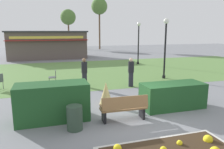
% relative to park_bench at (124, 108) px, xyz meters
% --- Properties ---
extents(ground_plane, '(80.00, 80.00, 0.00)m').
position_rel_park_bench_xyz_m(ground_plane, '(0.70, 0.07, -0.48)').
color(ground_plane, slate).
extents(lawn_patch, '(36.00, 12.00, 0.01)m').
position_rel_park_bench_xyz_m(lawn_patch, '(0.70, 10.21, -0.48)').
color(lawn_patch, '#5B8442').
rests_on(lawn_patch, ground_plane).
extents(park_bench, '(1.71, 0.57, 0.95)m').
position_rel_park_bench_xyz_m(park_bench, '(0.00, 0.00, 0.00)').
color(park_bench, olive).
rests_on(park_bench, ground_plane).
extents(hedge_left, '(2.56, 1.10, 1.37)m').
position_rel_park_bench_xyz_m(hedge_left, '(-2.45, 0.82, 0.20)').
color(hedge_left, '#1E4C23').
rests_on(hedge_left, ground_plane).
extents(hedge_right, '(2.65, 1.10, 1.06)m').
position_rel_park_bench_xyz_m(hedge_right, '(2.43, 0.69, 0.05)').
color(hedge_right, '#1E4C23').
rests_on(hedge_right, ground_plane).
extents(ornamental_grass_behind_left, '(0.54, 0.54, 1.20)m').
position_rel_park_bench_xyz_m(ornamental_grass_behind_left, '(-1.96, 1.66, 0.12)').
color(ornamental_grass_behind_left, tan).
rests_on(ornamental_grass_behind_left, ground_plane).
extents(ornamental_grass_behind_right, '(0.65, 0.65, 1.36)m').
position_rel_park_bench_xyz_m(ornamental_grass_behind_right, '(-1.99, 1.37, 0.20)').
color(ornamental_grass_behind_right, tan).
rests_on(ornamental_grass_behind_right, ground_plane).
extents(ornamental_grass_behind_center, '(0.59, 0.59, 1.01)m').
position_rel_park_bench_xyz_m(ornamental_grass_behind_center, '(-0.15, 1.91, 0.03)').
color(ornamental_grass_behind_center, tan).
rests_on(ornamental_grass_behind_center, ground_plane).
extents(lamppost_mid, '(0.36, 0.36, 4.03)m').
position_rel_park_bench_xyz_m(lamppost_mid, '(5.12, 6.03, 2.07)').
color(lamppost_mid, black).
rests_on(lamppost_mid, ground_plane).
extents(lamppost_far, '(0.36, 0.36, 4.03)m').
position_rel_park_bench_xyz_m(lamppost_far, '(6.09, 12.66, 2.07)').
color(lamppost_far, black).
rests_on(lamppost_far, ground_plane).
extents(trash_bin, '(0.52, 0.52, 0.82)m').
position_rel_park_bench_xyz_m(trash_bin, '(-1.80, -0.23, -0.07)').
color(trash_bin, '#2D4233').
rests_on(trash_bin, ground_plane).
extents(food_kiosk, '(8.99, 5.31, 3.22)m').
position_rel_park_bench_xyz_m(food_kiosk, '(-2.27, 20.64, 1.14)').
color(food_kiosk, '#594C47').
rests_on(food_kiosk, ground_plane).
extents(cafe_chair_west, '(0.46, 0.46, 0.89)m').
position_rel_park_bench_xyz_m(cafe_chair_west, '(-2.19, 6.39, 0.05)').
color(cafe_chair_west, '#4C5156').
rests_on(cafe_chair_west, ground_plane).
extents(person_strolling, '(0.34, 0.34, 1.69)m').
position_rel_park_bench_xyz_m(person_strolling, '(-0.52, 5.24, 0.38)').
color(person_strolling, '#23232D').
rests_on(person_strolling, ground_plane).
extents(person_standing, '(0.34, 0.34, 1.69)m').
position_rel_park_bench_xyz_m(person_standing, '(2.09, 4.56, 0.38)').
color(person_standing, '#23232D').
rests_on(person_standing, ground_plane).
extents(parked_car_west_slot, '(4.30, 2.24, 1.20)m').
position_rel_park_bench_xyz_m(parked_car_west_slot, '(-3.74, 27.81, 0.16)').
color(parked_car_west_slot, silver).
rests_on(parked_car_west_slot, ground_plane).
extents(tree_left_bg, '(2.80, 2.80, 7.10)m').
position_rel_park_bench_xyz_m(tree_left_bg, '(1.71, 34.66, 5.17)').
color(tree_left_bg, brown).
rests_on(tree_left_bg, ground_plane).
extents(tree_right_bg, '(2.80, 2.80, 8.82)m').
position_rel_park_bench_xyz_m(tree_right_bg, '(6.78, 31.33, 6.84)').
color(tree_right_bg, brown).
rests_on(tree_right_bg, ground_plane).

